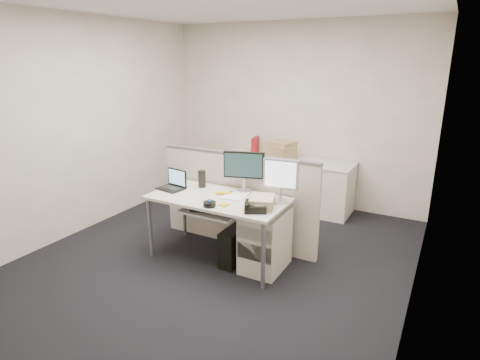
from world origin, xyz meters
The scene contains 28 objects.
floor centered at (0.00, 0.00, -0.01)m, with size 4.00×4.50×0.01m, color black.
wall_back centered at (0.00, 2.25, 1.35)m, with size 4.00×0.02×2.70m, color #B4AC9A.
wall_front centered at (0.00, -2.25, 1.35)m, with size 4.00×0.02×2.70m, color #B4AC9A.
wall_left centered at (-2.00, 0.00, 1.35)m, with size 0.02×4.50×2.70m, color #B4AC9A.
wall_right centered at (2.00, 0.00, 1.35)m, with size 0.02×4.50×2.70m, color #B4AC9A.
desk centered at (0.00, 0.00, 0.66)m, with size 1.50×0.75×0.73m.
keyboard_tray centered at (0.00, -0.18, 0.62)m, with size 0.62×0.32×0.02m, color beige.
drawer_pedestal centered at (0.55, 0.05, 0.33)m, with size 0.40×0.55×0.65m, color beige.
cubicle_partition centered at (0.00, 0.45, 0.55)m, with size 2.00×0.06×1.10m, color beige.
back_counter centered at (0.00, 1.93, 0.36)m, with size 2.00×0.60×0.72m, color beige.
monitor_main centered at (0.15, 0.32, 0.96)m, with size 0.46×0.18×0.46m, color black.
monitor_small centered at (0.65, 0.18, 0.96)m, with size 0.37×0.19×0.45m, color #B7B7BC.
laptop centered at (-0.62, -0.02, 0.84)m, with size 0.29×0.22×0.22m, color black.
trackball centered at (0.07, -0.28, 0.75)m, with size 0.13×0.13×0.05m, color black.
desk_phone centered at (0.54, -0.18, 0.76)m, with size 0.21×0.18×0.07m, color black.
paper_stack centered at (0.15, 0.12, 0.74)m, with size 0.24×0.30×0.01m, color white.
sticky_pad centered at (0.18, -0.18, 0.74)m, with size 0.09×0.09×0.01m, color gold.
travel_mug centered at (-0.35, 0.22, 0.82)m, with size 0.09×0.09×0.18m, color black.
banana centered at (0.00, 0.10, 0.75)m, with size 0.18×0.04×0.04m, color yellow.
cellphone centered at (0.06, 0.20, 0.74)m, with size 0.05×0.09×0.01m, color black.
manila_folders centered at (0.55, -0.05, 0.79)m, with size 0.23×0.30×0.11m, color tan.
keyboard centered at (0.05, -0.14, 0.64)m, with size 0.50×0.18×0.03m, color black.
pc_tower_desk centered at (0.20, 0.00, 0.20)m, with size 0.17×0.43×0.40m, color black.
pc_tower_spare_dark centered at (-1.10, 1.63, 0.23)m, with size 0.20×0.49×0.46m, color black.
pc_tower_spare_silver centered at (-1.30, 1.63, 0.20)m, with size 0.18×0.44×0.41m, color #B7B7BC.
cardboard_box_left centered at (-0.05, 1.87, 0.86)m, with size 0.38×0.29×0.29m, color #9F7A4C.
cardboard_box_right centered at (0.00, 1.81, 0.84)m, with size 0.32×0.25×0.23m, color #9F7A4C.
red_binder centered at (-0.55, 2.03, 0.86)m, with size 0.07×0.29×0.28m, color maroon.
Camera 1 is at (2.15, -3.49, 2.17)m, focal length 30.00 mm.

